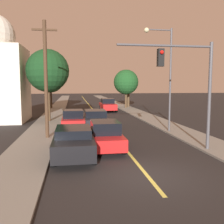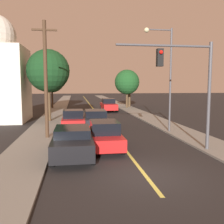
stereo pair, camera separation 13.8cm
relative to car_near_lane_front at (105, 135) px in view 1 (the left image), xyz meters
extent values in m
plane|color=black|center=(1.13, -4.56, -0.79)|extent=(200.00, 200.00, 0.00)
cube|color=black|center=(1.13, 31.44, -0.79)|extent=(8.04, 80.00, 0.01)
cube|color=#D1C14C|center=(1.13, 31.44, -0.78)|extent=(0.16, 76.00, 0.00)
cube|color=gray|center=(-4.15, 31.44, -0.73)|extent=(2.50, 80.00, 0.12)
cube|color=gray|center=(6.40, 31.44, -0.73)|extent=(2.50, 80.00, 0.12)
cube|color=red|center=(0.00, 0.05, -0.16)|extent=(1.72, 4.63, 0.63)
cube|color=black|center=(0.00, -0.13, 0.48)|extent=(1.52, 2.09, 0.65)
cylinder|color=black|center=(-0.82, 1.49, -0.48)|extent=(0.22, 0.63, 0.63)
cylinder|color=black|center=(0.82, 1.49, -0.48)|extent=(0.22, 0.63, 0.63)
cylinder|color=black|center=(-0.82, -1.39, -0.48)|extent=(0.22, 0.63, 0.63)
cylinder|color=black|center=(0.82, -1.39, -0.48)|extent=(0.22, 0.63, 0.63)
cube|color=black|center=(0.00, 6.34, -0.10)|extent=(1.87, 4.89, 0.77)
cube|color=black|center=(0.00, 6.15, 0.55)|extent=(1.64, 2.20, 0.52)
cylinder|color=black|center=(-0.89, 7.86, -0.48)|extent=(0.22, 0.63, 0.63)
cylinder|color=black|center=(0.89, 7.86, -0.48)|extent=(0.22, 0.63, 0.63)
cylinder|color=black|center=(-0.89, 4.83, -0.48)|extent=(0.22, 0.63, 0.63)
cylinder|color=black|center=(0.89, 4.83, -0.48)|extent=(0.22, 0.63, 0.63)
cube|color=black|center=(-1.77, -1.30, -0.07)|extent=(1.92, 4.99, 0.78)
cube|color=black|center=(-1.77, -1.50, 0.53)|extent=(1.69, 2.24, 0.41)
cylinder|color=black|center=(-2.68, 0.25, -0.46)|extent=(0.22, 0.67, 0.67)
cylinder|color=black|center=(-0.86, 0.25, -0.46)|extent=(0.22, 0.67, 0.67)
cylinder|color=black|center=(-2.68, -2.85, -0.46)|extent=(0.22, 0.67, 0.67)
cylinder|color=black|center=(-0.86, -2.85, -0.46)|extent=(0.22, 0.67, 0.67)
cube|color=red|center=(-1.77, 5.74, -0.07)|extent=(1.70, 3.94, 0.73)
cube|color=black|center=(-1.77, 5.58, 0.60)|extent=(1.50, 1.77, 0.61)
cylinder|color=black|center=(-2.58, 6.96, -0.43)|extent=(0.22, 0.73, 0.73)
cylinder|color=black|center=(-0.96, 6.96, -0.43)|extent=(0.22, 0.73, 0.73)
cylinder|color=black|center=(-2.58, 4.51, -0.43)|extent=(0.22, 0.73, 0.73)
cylinder|color=black|center=(-0.96, 4.51, -0.43)|extent=(0.22, 0.73, 0.73)
cube|color=red|center=(2.94, 19.88, -0.04)|extent=(1.83, 5.08, 0.76)
cube|color=black|center=(2.94, 20.08, 0.66)|extent=(1.61, 2.28, 0.65)
cylinder|color=black|center=(3.80, 18.31, -0.42)|extent=(0.22, 0.75, 0.75)
cylinder|color=black|center=(2.07, 18.31, -0.42)|extent=(0.22, 0.75, 0.75)
cylinder|color=black|center=(3.80, 21.46, -0.42)|extent=(0.22, 0.75, 0.75)
cylinder|color=black|center=(2.07, 21.46, -0.42)|extent=(0.22, 0.75, 0.75)
cylinder|color=#47474C|center=(5.55, -1.35, 2.21)|extent=(0.18, 0.18, 5.76)
cylinder|color=#47474C|center=(2.99, -1.35, 4.84)|extent=(5.11, 0.12, 0.12)
cube|color=black|center=(2.74, -1.35, 4.23)|extent=(0.32, 0.28, 0.90)
sphere|color=red|center=(2.74, -1.53, 4.48)|extent=(0.20, 0.20, 0.20)
cylinder|color=#47474C|center=(5.50, 4.10, 3.16)|extent=(0.14, 0.14, 7.66)
cylinder|color=#47474C|center=(4.55, 4.10, 6.84)|extent=(1.90, 0.09, 0.09)
sphere|color=beige|center=(3.60, 4.10, 6.79)|extent=(0.36, 0.36, 0.36)
cylinder|color=#422D1E|center=(-3.50, 3.04, 3.14)|extent=(0.24, 0.24, 7.63)
cube|color=#422D1E|center=(-3.50, 3.04, 6.36)|extent=(1.60, 0.12, 0.12)
cylinder|color=#4C3823|center=(-4.12, 11.00, 1.05)|extent=(0.33, 0.33, 3.44)
sphere|color=#143819|center=(-4.12, 11.00, 4.20)|extent=(4.09, 4.09, 4.09)
cylinder|color=#3D2B1C|center=(-5.03, 25.00, 0.81)|extent=(0.26, 0.26, 2.97)
sphere|color=#19471E|center=(-5.03, 25.00, 3.66)|extent=(3.90, 3.90, 3.90)
cylinder|color=#4C3823|center=(7.13, 25.68, 0.69)|extent=(0.39, 0.39, 2.73)
sphere|color=#143819|center=(7.13, 25.68, 3.12)|extent=(3.03, 3.03, 3.03)
cylinder|color=#4C3823|center=(6.39, 24.13, 0.64)|extent=(0.33, 0.33, 2.64)
sphere|color=#19471E|center=(6.39, 24.13, 3.30)|extent=(3.82, 3.82, 3.82)
camera|label=1|loc=(-1.76, -13.87, 2.82)|focal=40.00mm
camera|label=2|loc=(-1.62, -13.90, 2.82)|focal=40.00mm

